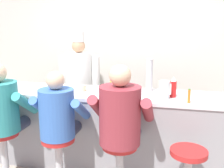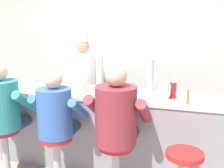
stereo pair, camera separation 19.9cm
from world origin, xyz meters
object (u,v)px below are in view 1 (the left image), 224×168
at_px(coffee_mug_tan, 83,88).
at_px(diner_seated_teal, 2,111).
at_px(diner_seated_maroon, 121,119).
at_px(cereal_bowl, 28,89).
at_px(ketchup_bottle_red, 173,88).
at_px(cook_in_whites_near, 79,81).
at_px(diner_seated_blue, 58,118).
at_px(mustard_bottle_yellow, 113,86).
at_px(cup_stack_steel, 149,75).
at_px(hot_sauce_bottle_orange, 189,96).
at_px(water_pitcher_clear, 164,90).
at_px(breakfast_plate, 58,89).

bearing_deg(coffee_mug_tan, diner_seated_teal, -141.32).
bearing_deg(diner_seated_maroon, cereal_bowl, 160.26).
relative_size(ketchup_bottle_red, cook_in_whites_near, 0.14).
relative_size(diner_seated_blue, cook_in_whites_near, 0.78).
height_order(mustard_bottle_yellow, cook_in_whites_near, cook_in_whites_near).
relative_size(diner_seated_teal, diner_seated_maroon, 0.98).
bearing_deg(cook_in_whites_near, cup_stack_steel, -26.75).
distance_m(hot_sauce_bottle_orange, water_pitcher_clear, 0.30).
bearing_deg(coffee_mug_tan, cereal_bowl, -169.37).
bearing_deg(ketchup_bottle_red, water_pitcher_clear, -138.19).
xyz_separation_m(ketchup_bottle_red, diner_seated_teal, (-1.87, -0.58, -0.23)).
bearing_deg(water_pitcher_clear, coffee_mug_tan, 173.69).
relative_size(cereal_bowl, diner_seated_maroon, 0.09).
distance_m(mustard_bottle_yellow, diner_seated_maroon, 0.65).
bearing_deg(hot_sauce_bottle_orange, coffee_mug_tan, 169.49).
distance_m(hot_sauce_bottle_orange, cereal_bowl, 2.00).
bearing_deg(hot_sauce_bottle_orange, breakfast_plate, 171.28).
xyz_separation_m(cup_stack_steel, cook_in_whites_near, (-1.15, 0.58, -0.24)).
relative_size(coffee_mug_tan, cup_stack_steel, 0.28).
bearing_deg(water_pitcher_clear, mustard_bottle_yellow, 172.16).
height_order(cereal_bowl, diner_seated_maroon, diner_seated_maroon).
relative_size(cup_stack_steel, cook_in_whites_near, 0.24).
distance_m(cup_stack_steel, diner_seated_teal, 1.80).
height_order(diner_seated_teal, cook_in_whites_near, cook_in_whites_near).
distance_m(breakfast_plate, diner_seated_maroon, 1.15).
bearing_deg(diner_seated_maroon, hot_sauce_bottle_orange, 28.36).
xyz_separation_m(diner_seated_maroon, cook_in_whites_near, (-0.94, 1.38, 0.07)).
height_order(coffee_mug_tan, diner_seated_teal, diner_seated_teal).
bearing_deg(coffee_mug_tan, water_pitcher_clear, -6.31).
relative_size(ketchup_bottle_red, cereal_bowl, 1.87).
bearing_deg(coffee_mug_tan, cook_in_whites_near, 113.30).
xyz_separation_m(diner_seated_teal, cook_in_whites_near, (0.42, 1.39, 0.09)).
relative_size(water_pitcher_clear, cereal_bowl, 1.56).
height_order(ketchup_bottle_red, diner_seated_maroon, diner_seated_maroon).
distance_m(coffee_mug_tan, diner_seated_maroon, 0.87).
bearing_deg(breakfast_plate, coffee_mug_tan, -2.04).
bearing_deg(hot_sauce_bottle_orange, diner_seated_blue, -164.75).
bearing_deg(ketchup_bottle_red, coffee_mug_tan, 178.81).
xyz_separation_m(mustard_bottle_yellow, water_pitcher_clear, (0.62, -0.09, 0.00)).
distance_m(water_pitcher_clear, coffee_mug_tan, 1.03).
distance_m(water_pitcher_clear, cereal_bowl, 1.73).
xyz_separation_m(mustard_bottle_yellow, diner_seated_blue, (-0.47, -0.58, -0.25)).
distance_m(water_pitcher_clear, diner_seated_blue, 1.23).
bearing_deg(diner_seated_maroon, coffee_mug_tan, 135.17).
xyz_separation_m(mustard_bottle_yellow, cup_stack_steel, (0.42, 0.23, 0.11)).
bearing_deg(hot_sauce_bottle_orange, cup_stack_steel, 136.92).
bearing_deg(breakfast_plate, cereal_bowl, -157.80).
height_order(mustard_bottle_yellow, diner_seated_teal, diner_seated_teal).
distance_m(cereal_bowl, diner_seated_blue, 0.81).
relative_size(cereal_bowl, diner_seated_blue, 0.10).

